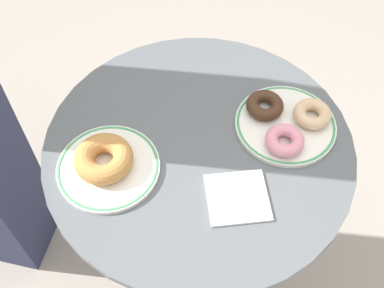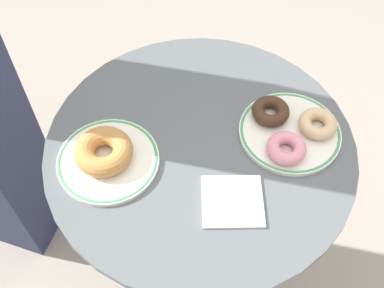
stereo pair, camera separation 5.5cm
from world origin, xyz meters
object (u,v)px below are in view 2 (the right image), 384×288
donut_chocolate (271,111)px  paper_napkin (232,201)px  donut_old_fashioned (104,151)px  plate_right (290,132)px  plate_left (108,160)px  donut_glazed (318,124)px  cafe_table (199,205)px  donut_pink_frosted (286,148)px

donut_chocolate → paper_napkin: size_ratio=0.69×
donut_old_fashioned → paper_napkin: (0.23, -0.14, -0.03)m
plate_right → plate_left: bearing=-179.1°
donut_glazed → plate_left: bearing=-179.5°
plate_left → donut_old_fashioned: size_ratio=1.76×
cafe_table → donut_old_fashioned: size_ratio=6.34×
cafe_table → plate_right: plate_right is taller
donut_pink_frosted → donut_old_fashioned: bearing=172.1°
plate_left → donut_chocolate: bearing=8.7°
cafe_table → plate_right: 0.33m
paper_napkin → donut_glazed: bearing=32.9°
donut_pink_frosted → donut_glazed: bearing=30.6°
plate_right → donut_chocolate: size_ratio=2.67×
donut_glazed → paper_napkin: size_ratio=0.69×
donut_glazed → donut_chocolate: same height
donut_glazed → plate_right: bearing=177.9°
plate_left → paper_napkin: bearing=-30.3°
donut_chocolate → donut_old_fashioned: bearing=-172.3°
plate_right → donut_chocolate: bearing=123.5°
donut_chocolate → donut_pink_frosted: bearing=-86.6°
cafe_table → donut_pink_frosted: size_ratio=9.21×
plate_left → plate_right: (0.39, 0.01, 0.00)m
donut_pink_frosted → paper_napkin: 0.16m
donut_chocolate → donut_pink_frosted: size_ratio=1.00×
donut_old_fashioned → plate_right: bearing=0.1°
plate_left → plate_right: size_ratio=0.96×
donut_old_fashioned → cafe_table: bearing=1.7°
plate_right → paper_napkin: 0.21m
plate_left → donut_old_fashioned: bearing=132.6°
plate_left → plate_right: same height
plate_left → paper_napkin: size_ratio=1.77×
cafe_table → plate_left: bearing=-176.6°
plate_left → donut_glazed: (0.44, 0.00, 0.02)m
cafe_table → donut_old_fashioned: donut_old_fashioned is taller
cafe_table → donut_glazed: 0.38m
plate_right → donut_chocolate: donut_chocolate is taller
plate_left → donut_chocolate: (0.35, 0.05, 0.02)m
plate_left → cafe_table: bearing=3.4°
cafe_table → plate_right: size_ratio=3.45×
cafe_table → paper_napkin: size_ratio=6.37×
plate_left → donut_chocolate: 0.36m
plate_left → donut_pink_frosted: size_ratio=2.56×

